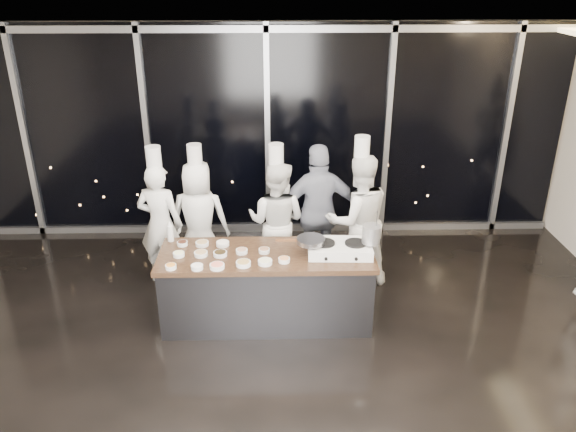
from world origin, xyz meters
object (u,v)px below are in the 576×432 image
object	(u,v)px
chef_far_left	(160,223)
guest	(319,212)
chef_left	(199,218)
stock_pot	(371,234)
frying_pan	(310,240)
stove	(340,248)
demo_counter	(267,287)
chef_center	(277,221)
chef_right	(358,220)

from	to	relation	value
chef_far_left	guest	distance (m)	2.08
chef_left	stock_pot	bearing A→B (deg)	153.70
frying_pan	stock_pot	world-z (taller)	stock_pot
stock_pot	stove	bearing A→B (deg)	177.88
demo_counter	chef_center	world-z (taller)	chef_center
frying_pan	guest	bearing A→B (deg)	82.48
frying_pan	chef_right	world-z (taller)	chef_right
frying_pan	chef_left	size ratio (longest dim) A/B	0.31
chef_right	demo_counter	bearing A→B (deg)	25.89
stove	chef_right	bearing A→B (deg)	71.83
chef_right	chef_center	bearing A→B (deg)	-18.35
demo_counter	chef_right	world-z (taller)	chef_right
chef_far_left	chef_left	size ratio (longest dim) A/B	1.02
stock_pot	guest	bearing A→B (deg)	114.10
stove	chef_left	distance (m)	2.13
stove	guest	world-z (taller)	guest
chef_far_left	chef_center	world-z (taller)	chef_center
stove	chef_left	world-z (taller)	chef_left
stove	frying_pan	bearing A→B (deg)	-177.68
chef_left	chef_right	size ratio (longest dim) A/B	0.91
stock_pot	chef_left	bearing A→B (deg)	149.92
stove	guest	xyz separation A→B (m)	(-0.15, 1.10, -0.04)
demo_counter	stock_pot	distance (m)	1.37
chef_left	frying_pan	bearing A→B (deg)	143.35
chef_far_left	guest	world-z (taller)	chef_far_left
frying_pan	stock_pot	size ratio (longest dim) A/B	2.76
frying_pan	chef_left	world-z (taller)	chef_left
frying_pan	guest	world-z (taller)	guest
chef_center	chef_right	distance (m)	1.06
stock_pot	guest	world-z (taller)	guest
frying_pan	stove	bearing A→B (deg)	2.32
frying_pan	guest	xyz separation A→B (m)	(0.19, 1.10, -0.14)
stove	stock_pot	size ratio (longest dim) A/B	3.57
stock_pot	chef_far_left	world-z (taller)	chef_far_left
stock_pot	chef_far_left	distance (m)	2.78
frying_pan	chef_far_left	distance (m)	2.15
chef_center	guest	distance (m)	0.57
chef_center	stove	bearing A→B (deg)	143.30
stove	frying_pan	xyz separation A→B (m)	(-0.34, -0.00, 0.10)
frying_pan	guest	size ratio (longest dim) A/B	0.31
chef_center	chef_right	xyz separation A→B (m)	(1.05, -0.13, 0.06)
chef_far_left	chef_center	distance (m)	1.51
frying_pan	chef_left	xyz separation A→B (m)	(-1.41, 1.20, -0.25)
demo_counter	chef_left	bearing A→B (deg)	127.73
chef_center	chef_right	world-z (taller)	chef_right
demo_counter	stock_pot	xyz separation A→B (m)	(1.18, -0.03, 0.69)
demo_counter	guest	bearing A→B (deg)	57.69
stock_pot	chef_right	xyz separation A→B (m)	(-0.01, 0.93, -0.24)
stock_pot	chef_right	world-z (taller)	chef_right
guest	stock_pot	bearing A→B (deg)	107.95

